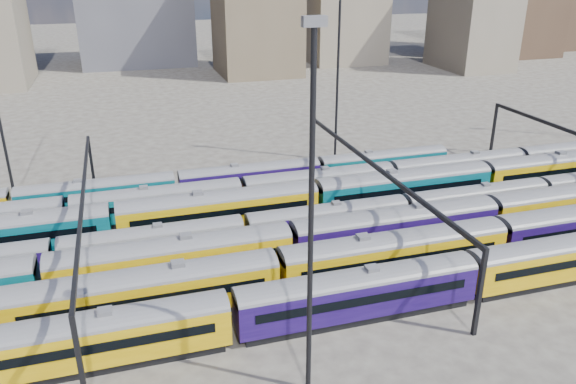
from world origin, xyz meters
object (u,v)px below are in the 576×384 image
object	(u,v)px
rake_0	(231,311)
mast_2	(311,211)
rake_1	(498,235)
rake_2	(396,225)

from	to	relation	value
rake_0	mast_2	world-z (taller)	mast_2
rake_0	mast_2	xyz separation A→B (m)	(4.05, -7.00, 11.18)
rake_1	rake_2	world-z (taller)	rake_1
rake_2	mast_2	world-z (taller)	mast_2
rake_2	mast_2	distance (m)	25.42
rake_1	rake_2	xyz separation A→B (m)	(-8.83, 5.00, -0.01)
rake_0	rake_1	bearing A→B (deg)	10.04
rake_1	mast_2	world-z (taller)	mast_2
rake_0	rake_1	size ratio (longest dim) A/B	0.94
mast_2	rake_0	bearing A→B (deg)	120.06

